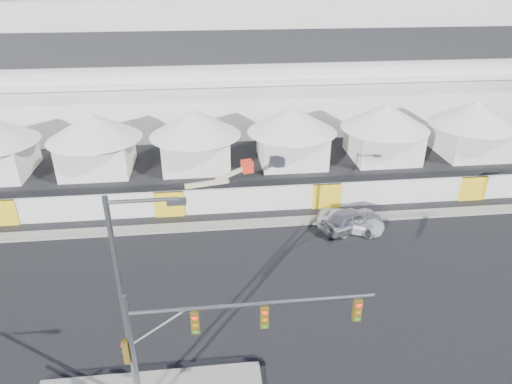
{
  "coord_description": "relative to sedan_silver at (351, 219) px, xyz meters",
  "views": [
    {
      "loc": [
        -2.88,
        -16.17,
        17.13
      ],
      "look_at": [
        0.04,
        10.0,
        3.89
      ],
      "focal_mm": 32.0,
      "sensor_mm": 36.0,
      "label": 1
    }
  ],
  "objects": [
    {
      "name": "ground",
      "position": [
        -7.01,
        -11.06,
        -0.79
      ],
      "size": [
        160.0,
        160.0,
        0.0
      ],
      "primitive_type": "plane",
      "color": "black",
      "rests_on": "ground"
    },
    {
      "name": "far_curb",
      "position": [
        12.99,
        1.44,
        -0.73
      ],
      "size": [
        80.0,
        1.2,
        0.12
      ],
      "primitive_type": "cube",
      "color": "gray",
      "rests_on": "ground"
    },
    {
      "name": "stadium",
      "position": [
        1.7,
        30.45,
        8.66
      ],
      "size": [
        80.0,
        24.8,
        21.98
      ],
      "color": "silver",
      "rests_on": "ground"
    },
    {
      "name": "tent_row",
      "position": [
        -6.51,
        12.94,
        2.36
      ],
      "size": [
        53.4,
        8.4,
        5.4
      ],
      "color": "white",
      "rests_on": "ground"
    },
    {
      "name": "hoarding_fence",
      "position": [
        -1.01,
        3.44,
        0.21
      ],
      "size": [
        70.0,
        0.25,
        2.0
      ],
      "primitive_type": "cube",
      "color": "white",
      "rests_on": "ground"
    },
    {
      "name": "sedan_silver",
      "position": [
        0.0,
        0.0,
        0.0
      ],
      "size": [
        3.57,
        5.0,
        1.58
      ],
      "primitive_type": "imported",
      "rotation": [
        0.0,
        0.0,
        1.98
      ],
      "color": "#ABAAAF",
      "rests_on": "ground"
    },
    {
      "name": "pickup_curb",
      "position": [
        -0.02,
        0.01,
        -0.14
      ],
      "size": [
        3.88,
        5.19,
        1.31
      ],
      "primitive_type": "imported",
      "rotation": [
        0.0,
        0.0,
        1.16
      ],
      "color": "silver",
      "rests_on": "ground"
    },
    {
      "name": "lot_car_b",
      "position": [
        14.4,
        5.46,
        -0.12
      ],
      "size": [
        1.59,
        3.94,
        1.34
      ],
      "primitive_type": "imported",
      "rotation": [
        0.0,
        0.0,
        1.57
      ],
      "color": "black",
      "rests_on": "ground"
    },
    {
      "name": "traffic_mast",
      "position": [
        -10.93,
        -13.91,
        2.97
      ],
      "size": [
        9.7,
        0.61,
        6.33
      ],
      "color": "gray",
      "rests_on": "median_island"
    },
    {
      "name": "streetlight_median",
      "position": [
        -13.14,
        -13.29,
        5.12
      ],
      "size": [
        2.78,
        0.28,
        10.04
      ],
      "color": "slate",
      "rests_on": "median_island"
    },
    {
      "name": "boom_lift",
      "position": [
        -10.59,
        4.67,
        0.09
      ],
      "size": [
        6.64,
        2.13,
        3.29
      ],
      "rotation": [
        0.0,
        0.0,
        0.21
      ],
      "color": "red",
      "rests_on": "ground"
    }
  ]
}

